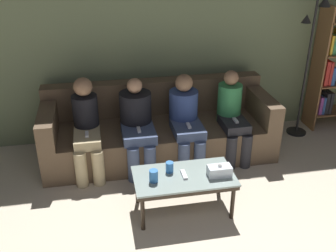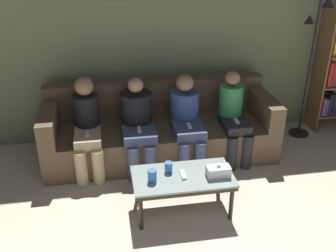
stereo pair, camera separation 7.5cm
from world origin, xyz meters
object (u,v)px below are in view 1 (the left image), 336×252
Objects in this scene: coffee_table at (184,179)px; seated_person_left_end at (86,126)px; game_remote at (184,174)px; cup_near_right at (170,167)px; seated_person_mid_left at (137,121)px; seated_person_right_end at (232,115)px; cup_near_left at (154,176)px; tissue_box at (219,171)px; standing_lamp at (310,54)px; couch at (158,130)px; seated_person_mid_right at (186,118)px.

coffee_table is 1.29m from seated_person_left_end.
game_remote is 1.28m from seated_person_left_end.
cup_near_right is 0.10× the size of seated_person_mid_left.
seated_person_right_end reaches higher than game_remote.
coffee_table is 0.32m from cup_near_left.
game_remote is at bearing 169.07° from tissue_box.
tissue_box reaches higher than game_remote.
game_remote is 0.14× the size of seated_person_right_end.
seated_person_left_end is at bearing 132.29° from cup_near_right.
coffee_table is at bearing 8.51° from cup_near_left.
cup_near_left reaches higher than coffee_table.
cup_near_left is 0.54× the size of tissue_box.
standing_lamp is at bearing 34.97° from coffee_table.
couch is 1.09m from cup_near_right.
game_remote is (0.12, -0.09, -0.04)m from cup_near_right.
coffee_table is 0.92× the size of seated_person_mid_right.
seated_person_left_end is (-0.88, 0.92, 0.20)m from coffee_table.
seated_person_right_end reaches higher than cup_near_right.
standing_lamp reaches higher than seated_person_mid_left.
couch reaches higher than cup_near_right.
coffee_table is 7.99× the size of cup_near_left.
couch is 2.10m from standing_lamp.
tissue_box is (0.37, -1.22, 0.15)m from couch.
coffee_table is 0.89× the size of seated_person_left_end.
seated_person_mid_right is at bearing 179.51° from seated_person_right_end.
cup_near_left is (-0.29, -0.04, 0.10)m from coffee_table.
seated_person_mid_right is 0.99× the size of seated_person_right_end.
coffee_table is 0.92× the size of seated_person_right_end.
seated_person_right_end is at bearing 42.85° from cup_near_right.
couch reaches higher than game_remote.
seated_person_right_end reaches higher than seated_person_mid_left.
couch is at bearing 15.93° from seated_person_left_end.
seated_person_mid_left is at bearing 179.35° from seated_person_right_end.
couch is 2.53× the size of seated_person_left_end.
standing_lamp reaches higher than seated_person_left_end.
game_remote is at bearing 88.21° from coffee_table.
seated_person_left_end reaches higher than coffee_table.
seated_person_right_end is at bearing -160.33° from standing_lamp.
cup_near_left is 0.11× the size of seated_person_left_end.
game_remote is at bearing -145.03° from standing_lamp.
seated_person_mid_left reaches higher than cup_near_left.
seated_person_mid_left reaches higher than tissue_box.
tissue_box is at bearing -10.93° from coffee_table.
standing_lamp is (2.19, 1.37, 0.63)m from cup_near_left.
cup_near_right reaches higher than game_remote.
seated_person_left_end is 1.03× the size of seated_person_mid_right.
seated_person_mid_left is (-0.65, 1.00, 0.10)m from tissue_box.
game_remote reaches higher than coffee_table.
standing_lamp is at bearing 31.58° from cup_near_right.
standing_lamp is 1.30m from seated_person_right_end.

